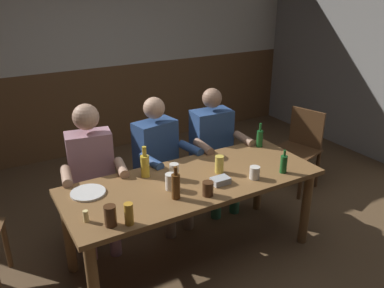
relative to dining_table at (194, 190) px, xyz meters
The scene contains 22 objects.
ground_plane 0.64m from the dining_table, 90.00° to the right, with size 7.34×7.34×0.00m, color brown.
back_wall_upper 2.98m from the dining_table, 90.00° to the left, with size 6.12×0.12×1.56m, color beige.
back_wall_wainscot 2.69m from the dining_table, 90.00° to the left, with size 6.12×0.12×1.14m, color brown.
dining_table is the anchor object (origin of this frame).
person_0 0.90m from the dining_table, 134.69° to the left, with size 0.56×0.56×1.27m.
person_1 0.64m from the dining_table, 88.85° to the left, with size 0.57×0.57×1.24m.
person_2 0.89m from the dining_table, 46.30° to the left, with size 0.55×0.54×1.24m.
chair_empty_near_right 1.76m from the dining_table, 16.95° to the left, with size 0.55×0.55×0.88m.
table_candle 0.94m from the dining_table, 169.96° to the right, with size 0.04×0.04×0.08m, color #F9E08C.
condiment_caddy 0.25m from the dining_table, 49.36° to the right, with size 0.14×0.10×0.05m, color #B2B7BC.
plate_0 0.83m from the dining_table, 166.32° to the left, with size 0.26×0.26×0.01m, color white.
bottle_0 0.77m from the dining_table, 20.95° to the right, with size 0.06×0.06×0.20m.
bottle_1 0.93m from the dining_table, 16.66° to the left, with size 0.06×0.06×0.23m.
bottle_2 0.38m from the dining_table, 143.63° to the right, with size 0.06×0.06×0.25m.
bottle_3 0.44m from the dining_table, 142.47° to the left, with size 0.07×0.07×0.26m.
pint_glass_0 0.77m from the dining_table, 153.94° to the right, with size 0.06×0.06×0.15m, color gold.
pint_glass_1 0.31m from the dining_table, 97.70° to the right, with size 0.08×0.08×0.11m, color #4C2D19.
pint_glass_2 0.85m from the dining_table, 159.99° to the right, with size 0.08×0.08×0.14m, color #4C2D19.
pint_glass_3 0.29m from the dining_table, 167.18° to the right, with size 0.08×0.08×0.13m, color white.
pint_glass_4 0.51m from the dining_table, 28.42° to the right, with size 0.08×0.08×0.10m, color white.
pint_glass_5 0.22m from the dining_table, 147.31° to the left, with size 0.07×0.07×0.13m, color white.
pint_glass_6 0.30m from the dining_table, ahead, with size 0.07×0.07×0.15m, color #E5C64C.
Camera 1 is at (-1.42, -2.43, 2.22)m, focal length 37.31 mm.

